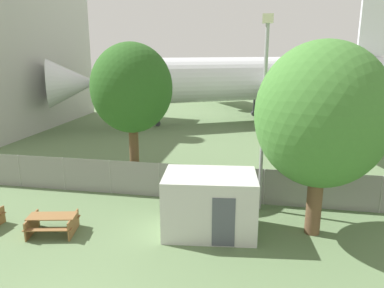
{
  "coord_description": "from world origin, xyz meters",
  "views": [
    {
      "loc": [
        4.81,
        -6.91,
        7.15
      ],
      "look_at": [
        1.09,
        12.85,
        2.0
      ],
      "focal_mm": 35.0,
      "sensor_mm": 36.0,
      "label": 1
    }
  ],
  "objects_px": {
    "picnic_bench_near_cabin": "(52,222)",
    "tree_behind_benches": "(132,89)",
    "airplane": "(257,79)",
    "portable_cabin": "(210,204)",
    "tree_near_hangar": "(322,115)"
  },
  "relations": [
    {
      "from": "tree_near_hangar",
      "to": "tree_behind_benches",
      "type": "bearing_deg",
      "value": 156.87
    },
    {
      "from": "portable_cabin",
      "to": "picnic_bench_near_cabin",
      "type": "height_order",
      "value": "portable_cabin"
    },
    {
      "from": "tree_behind_benches",
      "to": "airplane",
      "type": "bearing_deg",
      "value": 73.94
    },
    {
      "from": "portable_cabin",
      "to": "picnic_bench_near_cabin",
      "type": "bearing_deg",
      "value": -174.29
    },
    {
      "from": "portable_cabin",
      "to": "tree_behind_benches",
      "type": "distance_m",
      "value": 7.49
    },
    {
      "from": "tree_near_hangar",
      "to": "tree_behind_benches",
      "type": "xyz_separation_m",
      "value": [
        -8.66,
        3.7,
        0.44
      ]
    },
    {
      "from": "picnic_bench_near_cabin",
      "to": "tree_behind_benches",
      "type": "distance_m",
      "value": 7.51
    },
    {
      "from": "airplane",
      "to": "tree_behind_benches",
      "type": "height_order",
      "value": "airplane"
    },
    {
      "from": "tree_behind_benches",
      "to": "tree_near_hangar",
      "type": "bearing_deg",
      "value": -23.13
    },
    {
      "from": "portable_cabin",
      "to": "picnic_bench_near_cabin",
      "type": "relative_size",
      "value": 1.84
    },
    {
      "from": "portable_cabin",
      "to": "tree_behind_benches",
      "type": "relative_size",
      "value": 0.51
    },
    {
      "from": "picnic_bench_near_cabin",
      "to": "tree_behind_benches",
      "type": "bearing_deg",
      "value": 75.34
    },
    {
      "from": "picnic_bench_near_cabin",
      "to": "tree_behind_benches",
      "type": "relative_size",
      "value": 0.28
    },
    {
      "from": "airplane",
      "to": "tree_behind_benches",
      "type": "bearing_deg",
      "value": 47.07
    },
    {
      "from": "picnic_bench_near_cabin",
      "to": "tree_near_hangar",
      "type": "relative_size",
      "value": 0.28
    }
  ]
}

